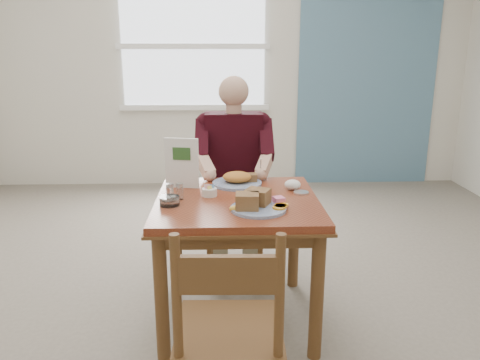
{
  "coord_description": "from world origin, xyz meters",
  "views": [
    {
      "loc": [
        -0.07,
        -2.49,
        1.54
      ],
      "look_at": [
        0.02,
        0.0,
        0.86
      ],
      "focal_mm": 35.0,
      "sensor_mm": 36.0,
      "label": 1
    }
  ],
  "objects_px": {
    "far_plate": "(238,180)",
    "table": "(237,217)",
    "chair_far": "(234,201)",
    "diner": "(234,160)",
    "chair_near": "(229,334)",
    "near_plate": "(256,203)"
  },
  "relations": [
    {
      "from": "chair_far",
      "to": "far_plate",
      "type": "bearing_deg",
      "value": -88.36
    },
    {
      "from": "table",
      "to": "diner",
      "type": "relative_size",
      "value": 0.66
    },
    {
      "from": "table",
      "to": "diner",
      "type": "distance_m",
      "value": 0.73
    },
    {
      "from": "table",
      "to": "near_plate",
      "type": "height_order",
      "value": "near_plate"
    },
    {
      "from": "near_plate",
      "to": "far_plate",
      "type": "relative_size",
      "value": 1.1
    },
    {
      "from": "table",
      "to": "diner",
      "type": "xyz_separation_m",
      "value": [
        0.0,
        0.71,
        0.17
      ]
    },
    {
      "from": "near_plate",
      "to": "far_plate",
      "type": "xyz_separation_m",
      "value": [
        -0.08,
        0.48,
        -0.01
      ]
    },
    {
      "from": "table",
      "to": "far_plate",
      "type": "distance_m",
      "value": 0.32
    },
    {
      "from": "far_plate",
      "to": "chair_far",
      "type": "bearing_deg",
      "value": 91.64
    },
    {
      "from": "near_plate",
      "to": "far_plate",
      "type": "distance_m",
      "value": 0.48
    },
    {
      "from": "diner",
      "to": "chair_far",
      "type": "bearing_deg",
      "value": 90.01
    },
    {
      "from": "chair_far",
      "to": "diner",
      "type": "relative_size",
      "value": 0.69
    },
    {
      "from": "chair_near",
      "to": "far_plate",
      "type": "bearing_deg",
      "value": 86.41
    },
    {
      "from": "diner",
      "to": "chair_near",
      "type": "bearing_deg",
      "value": -92.11
    },
    {
      "from": "near_plate",
      "to": "diner",
      "type": "bearing_deg",
      "value": 95.98
    },
    {
      "from": "chair_near",
      "to": "near_plate",
      "type": "relative_size",
      "value": 2.78
    },
    {
      "from": "chair_near",
      "to": "near_plate",
      "type": "xyz_separation_m",
      "value": [
        0.15,
        0.7,
        0.31
      ]
    },
    {
      "from": "chair_far",
      "to": "far_plate",
      "type": "relative_size",
      "value": 3.05
    },
    {
      "from": "far_plate",
      "to": "table",
      "type": "bearing_deg",
      "value": -93.0
    },
    {
      "from": "chair_near",
      "to": "diner",
      "type": "bearing_deg",
      "value": 87.89
    },
    {
      "from": "chair_far",
      "to": "diner",
      "type": "bearing_deg",
      "value": -89.99
    },
    {
      "from": "diner",
      "to": "near_plate",
      "type": "bearing_deg",
      "value": -84.02
    }
  ]
}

